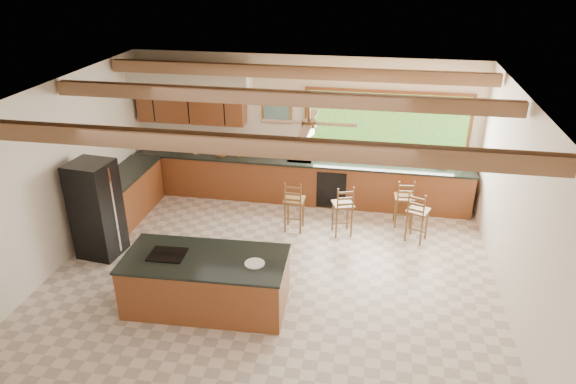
# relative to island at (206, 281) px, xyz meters

# --- Properties ---
(ground) EXTENTS (7.20, 7.20, 0.00)m
(ground) POSITION_rel_island_xyz_m (0.79, 0.92, -0.42)
(ground) COLOR beige
(ground) RESTS_ON ground
(room_shell) EXTENTS (7.27, 6.54, 3.02)m
(room_shell) POSITION_rel_island_xyz_m (0.62, 1.57, 1.80)
(room_shell) COLOR white
(room_shell) RESTS_ON ground
(counter_run) EXTENTS (7.12, 3.10, 1.22)m
(counter_run) POSITION_rel_island_xyz_m (-0.02, 3.44, 0.05)
(counter_run) COLOR brown
(counter_run) RESTS_ON ground
(island) EXTENTS (2.43, 1.22, 0.85)m
(island) POSITION_rel_island_xyz_m (0.00, 0.00, 0.00)
(island) COLOR brown
(island) RESTS_ON ground
(refrigerator) EXTENTS (0.73, 0.72, 1.72)m
(refrigerator) POSITION_rel_island_xyz_m (-2.29, 1.09, 0.44)
(refrigerator) COLOR black
(refrigerator) RESTS_ON ground
(bar_stool_a) EXTENTS (0.38, 0.38, 1.04)m
(bar_stool_a) POSITION_rel_island_xyz_m (0.89, 2.46, 0.20)
(bar_stool_a) COLOR brown
(bar_stool_a) RESTS_ON ground
(bar_stool_b) EXTENTS (0.47, 0.47, 1.02)m
(bar_stool_b) POSITION_rel_island_xyz_m (1.80, 2.47, 0.19)
(bar_stool_b) COLOR brown
(bar_stool_b) RESTS_ON ground
(bar_stool_c) EXTENTS (0.39, 0.39, 0.99)m
(bar_stool_c) POSITION_rel_island_xyz_m (2.93, 3.01, 0.17)
(bar_stool_c) COLOR brown
(bar_stool_c) RESTS_ON ground
(bar_stool_d) EXTENTS (0.47, 0.47, 1.01)m
(bar_stool_d) POSITION_rel_island_xyz_m (3.16, 2.47, 0.18)
(bar_stool_d) COLOR brown
(bar_stool_d) RESTS_ON ground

